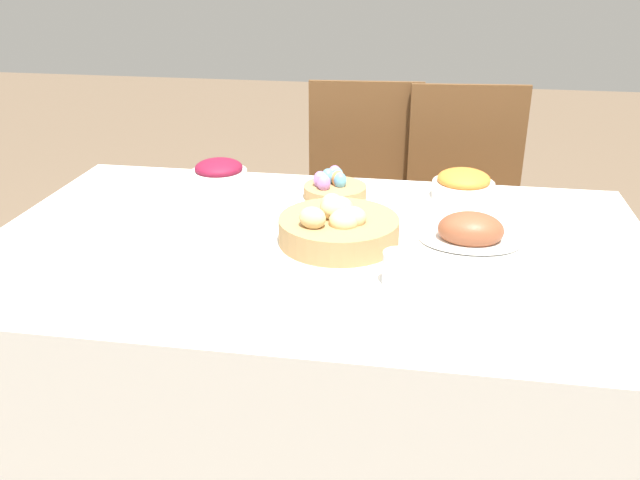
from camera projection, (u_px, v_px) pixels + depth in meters
dining_table at (317, 372)px, 1.81m from camera, size 1.63×1.01×0.76m
chair_far_center at (363, 211)px, 2.52m from camera, size 0.45×0.45×0.98m
chair_far_right at (465, 217)px, 2.46m from camera, size 0.46×0.46×0.98m
bread_basket at (338, 227)px, 1.64m from camera, size 0.29×0.29×0.12m
egg_basket at (334, 187)px, 1.94m from camera, size 0.18×0.18×0.08m
ham_platter at (470, 232)px, 1.64m from camera, size 0.25×0.17×0.09m
carrot_bowl at (463, 185)px, 1.93m from camera, size 0.18×0.18×0.08m
beet_salad_bowl at (219, 175)px, 1.99m from camera, size 0.16×0.16×0.09m
dinner_plate at (267, 306)px, 1.36m from camera, size 0.24×0.24×0.01m
fork at (197, 301)px, 1.38m from camera, size 0.03×0.19×0.00m
knife at (339, 313)px, 1.34m from camera, size 0.03×0.19×0.00m
spoon at (354, 314)px, 1.33m from camera, size 0.03×0.19×0.00m
drinking_cup at (398, 268)px, 1.44m from camera, size 0.07×0.07×0.07m
butter_dish at (187, 248)px, 1.59m from camera, size 0.13×0.08×0.03m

